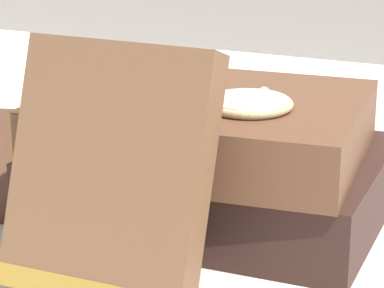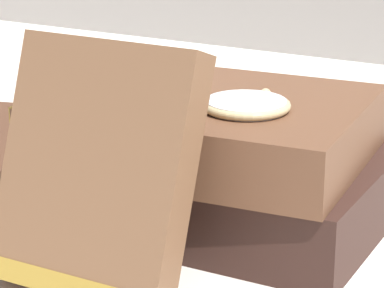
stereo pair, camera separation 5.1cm
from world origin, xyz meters
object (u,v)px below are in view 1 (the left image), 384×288
(book_flat_bottom, at_px, (211,181))
(book_leaning_front, at_px, (109,182))
(book_flat_top, at_px, (195,125))
(reading_glasses, at_px, (173,144))
(pocket_watch, at_px, (250,103))

(book_flat_bottom, bearing_deg, book_leaning_front, -95.55)
(book_flat_top, bearing_deg, reading_glasses, 114.72)
(book_flat_top, xyz_separation_m, pocket_watch, (0.04, -0.01, 0.02))
(pocket_watch, bearing_deg, book_flat_top, 161.98)
(book_leaning_front, distance_m, pocket_watch, 0.10)
(book_flat_bottom, xyz_separation_m, book_flat_top, (-0.01, -0.01, 0.04))
(book_flat_bottom, relative_size, book_leaning_front, 1.59)
(book_flat_top, height_order, pocket_watch, pocket_watch)
(book_flat_bottom, distance_m, book_flat_top, 0.04)
(book_flat_bottom, distance_m, pocket_watch, 0.08)
(book_flat_bottom, xyz_separation_m, book_leaning_front, (-0.01, -0.12, 0.04))
(pocket_watch, relative_size, reading_glasses, 0.46)
(book_flat_top, distance_m, reading_glasses, 0.16)
(reading_glasses, bearing_deg, book_leaning_front, -52.58)
(book_flat_bottom, bearing_deg, reading_glasses, 123.64)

